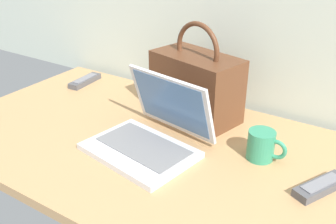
{
  "coord_description": "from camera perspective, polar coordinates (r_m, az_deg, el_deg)",
  "views": [
    {
      "loc": [
        0.47,
        -0.82,
        0.63
      ],
      "look_at": [
        -0.05,
        0.0,
        0.15
      ],
      "focal_mm": 40.55,
      "sensor_mm": 36.0,
      "label": 1
    }
  ],
  "objects": [
    {
      "name": "remote_control_far",
      "position": [
        1.64,
        -12.36,
        4.62
      ],
      "size": [
        0.06,
        0.16,
        0.02
      ],
      "color": "#4C4C51",
      "rests_on": "desk"
    },
    {
      "name": "handbag",
      "position": [
        1.29,
        4.24,
        4.09
      ],
      "size": [
        0.33,
        0.23,
        0.33
      ],
      "color": "#59331E",
      "rests_on": "desk"
    },
    {
      "name": "desk",
      "position": [
        1.13,
        2.3,
        -6.81
      ],
      "size": [
        1.6,
        0.76,
        0.03
      ],
      "color": "tan",
      "rests_on": "ground"
    },
    {
      "name": "remote_control_near",
      "position": [
        1.04,
        21.98,
        -10.34
      ],
      "size": [
        0.11,
        0.16,
        0.02
      ],
      "color": "#4C4C51",
      "rests_on": "desk"
    },
    {
      "name": "coffee_mug",
      "position": [
        1.1,
        13.95,
        -4.83
      ],
      "size": [
        0.11,
        0.08,
        0.09
      ],
      "color": "#338C66",
      "rests_on": "desk"
    },
    {
      "name": "laptop",
      "position": [
        1.13,
        -2.58,
        -3.29
      ],
      "size": [
        0.35,
        0.33,
        0.21
      ],
      "color": "silver",
      "rests_on": "desk"
    }
  ]
}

